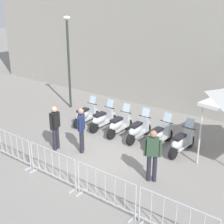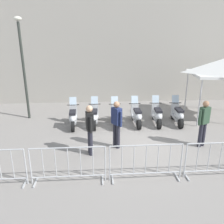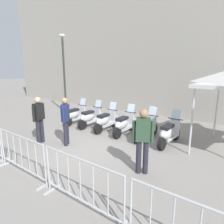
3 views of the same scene
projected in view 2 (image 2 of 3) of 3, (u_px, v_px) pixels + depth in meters
name	position (u px, v px, depth m)	size (l,w,h in m)	color
ground_plane	(133.00, 144.00, 8.42)	(120.00, 120.00, 0.00)	gray
building_facade	(116.00, 13.00, 13.66)	(28.00, 2.40, 10.63)	#9E998E
motorcycle_0	(73.00, 117.00, 9.96)	(0.68, 1.71, 1.24)	black
motorcycle_1	(94.00, 116.00, 10.08)	(0.60, 1.72, 1.24)	black
motorcycle_2	(116.00, 116.00, 10.09)	(0.65, 1.72, 1.24)	black
motorcycle_3	(137.00, 116.00, 10.18)	(0.65, 1.72, 1.24)	black
motorcycle_4	(157.00, 115.00, 10.26)	(0.56, 1.73, 1.24)	black
motorcycle_5	(178.00, 115.00, 10.29)	(0.56, 1.73, 1.24)	black
barrier_segment_1	(68.00, 165.00, 6.03)	(2.02, 0.72, 1.07)	#B2B5B7
barrier_segment_2	(146.00, 162.00, 6.17)	(2.02, 0.72, 1.07)	#B2B5B7
barrier_segment_3	(220.00, 160.00, 6.31)	(2.02, 0.72, 1.07)	#B2B5B7
street_lamp	(22.00, 58.00, 10.33)	(0.36, 0.36, 4.73)	#2D332D
officer_near_row_end	(90.00, 127.00, 7.42)	(0.33, 0.52, 1.73)	#23232D
officer_mid_plaza	(204.00, 121.00, 7.98)	(0.46, 0.39, 1.73)	#23232D
officer_by_barriers	(117.00, 122.00, 7.91)	(0.41, 0.43, 1.73)	#23232D
canopy_tent	(222.00, 67.00, 10.45)	(2.72, 2.72, 2.91)	silver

